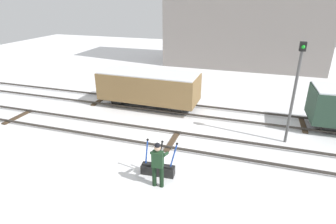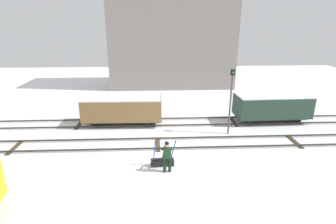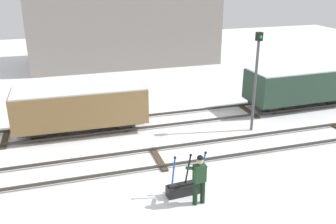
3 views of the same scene
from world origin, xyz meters
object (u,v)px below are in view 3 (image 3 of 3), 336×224
(rail_worker, at_px, (199,177))
(signal_post, at_px, (256,73))
(freight_car_mid_siding, at_px, (299,84))
(switch_lever_frame, at_px, (185,187))
(freight_car_far_end, at_px, (80,106))

(rail_worker, relative_size, signal_post, 0.38)
(signal_post, xyz_separation_m, freight_car_mid_siding, (3.86, 2.13, -1.45))
(signal_post, bearing_deg, freight_car_mid_siding, 28.92)
(switch_lever_frame, relative_size, freight_car_far_end, 0.25)
(switch_lever_frame, relative_size, rail_worker, 0.85)
(rail_worker, xyz_separation_m, signal_post, (4.43, 4.67, 1.73))
(switch_lever_frame, distance_m, freight_car_far_end, 6.85)
(freight_car_mid_siding, distance_m, freight_car_far_end, 11.29)
(freight_car_far_end, bearing_deg, rail_worker, -65.13)
(switch_lever_frame, height_order, signal_post, signal_post)
(switch_lever_frame, xyz_separation_m, freight_car_far_end, (-2.77, 6.19, 0.98))
(signal_post, bearing_deg, switch_lever_frame, -138.97)
(rail_worker, height_order, signal_post, signal_post)
(signal_post, relative_size, freight_car_far_end, 0.77)
(switch_lever_frame, distance_m, rail_worker, 0.97)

